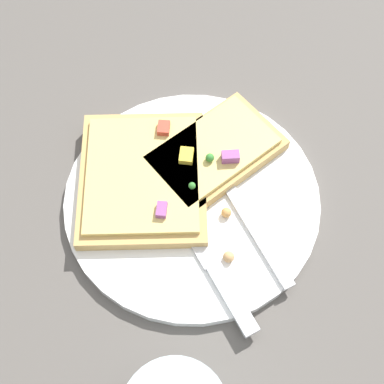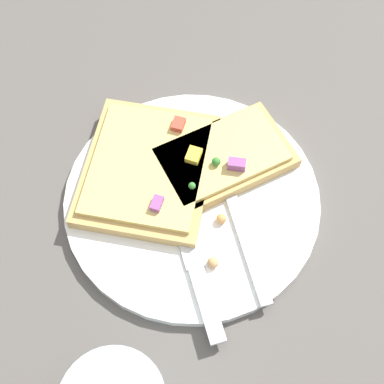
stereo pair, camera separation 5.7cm
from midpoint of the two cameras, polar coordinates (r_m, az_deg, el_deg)
ground_plane at (r=0.59m, az=2.76°, el=-1.26°), size 4.00×4.00×0.00m
plate at (r=0.59m, az=2.78°, el=-1.00°), size 0.28×0.28×0.01m
fork at (r=0.58m, az=7.14°, el=-1.24°), size 0.03×0.21×0.01m
knife at (r=0.55m, az=3.17°, el=-7.65°), size 0.02×0.21×0.01m
pizza_slice_main at (r=0.59m, az=-1.96°, el=2.31°), size 0.19×0.21×0.03m
pizza_slice_corner at (r=0.60m, az=5.91°, el=3.40°), size 0.17×0.12×0.03m
crumb_scatter at (r=0.56m, az=3.46°, el=-3.54°), size 0.10×0.18×0.01m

